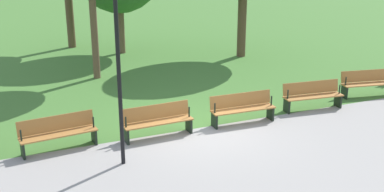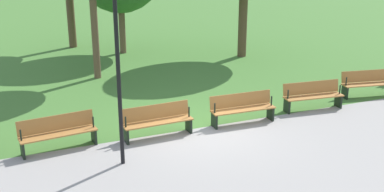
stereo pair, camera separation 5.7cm
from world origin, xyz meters
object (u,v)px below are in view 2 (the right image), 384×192
at_px(bench_3, 313,95).
at_px(lamp_post, 117,41).
at_px(bench_6, 58,132).
at_px(bench_4, 242,108).
at_px(bench_2, 369,83).
at_px(bench_5, 157,120).

relative_size(bench_3, lamp_post, 0.45).
bearing_deg(bench_6, lamp_post, 126.18).
bearing_deg(bench_3, bench_4, 10.32).
xyz_separation_m(bench_2, bench_3, (2.64, 0.38, 0.00)).
bearing_deg(bench_4, bench_3, -173.82).
xyz_separation_m(bench_6, lamp_post, (-1.33, 1.46, 2.58)).
bearing_deg(lamp_post, bench_4, -162.33).
height_order(bench_2, bench_3, same).
relative_size(bench_3, bench_4, 1.01).
bearing_deg(bench_6, bench_4, 171.74).
xyz_separation_m(bench_4, bench_6, (5.32, -0.19, 0.00)).
bearing_deg(bench_5, bench_6, -6.18).
distance_m(bench_2, bench_4, 5.33).
height_order(bench_2, lamp_post, lamp_post).
height_order(bench_3, bench_6, same).
bearing_deg(bench_5, bench_4, 177.93).
distance_m(bench_3, bench_6, 7.98).
bearing_deg(lamp_post, bench_6, -47.62).
relative_size(bench_3, bench_5, 1.01).
bearing_deg(bench_4, bench_6, 0.01).
distance_m(bench_2, lamp_post, 9.81).
relative_size(bench_5, lamp_post, 0.45).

